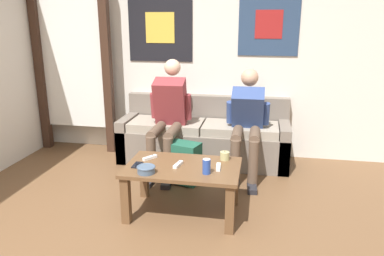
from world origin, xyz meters
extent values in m
cube|color=silver|center=(0.00, 2.74, 1.27)|extent=(10.00, 0.05, 2.55)
cube|color=black|center=(-0.30, 2.71, 1.54)|extent=(0.79, 0.01, 0.79)
cube|color=gold|center=(-0.30, 2.70, 1.54)|extent=(0.35, 0.01, 0.36)
cube|color=navy|center=(0.98, 2.71, 1.58)|extent=(0.68, 0.01, 0.70)
cube|color=maroon|center=(0.98, 2.70, 1.58)|extent=(0.31, 0.01, 0.32)
cube|color=#382319|center=(-1.83, 2.52, 1.02)|extent=(0.10, 0.10, 2.05)
cube|color=#382319|center=(-0.93, 2.52, 1.02)|extent=(0.10, 0.10, 2.05)
cube|color=silver|center=(-1.38, 2.54, 1.13)|extent=(0.82, 0.02, 1.64)
cube|color=#70665B|center=(0.29, 2.65, 0.37)|extent=(1.96, 0.13, 0.75)
cube|color=#70665B|center=(0.29, 2.33, 0.19)|extent=(1.96, 0.52, 0.39)
cube|color=#70665B|center=(-0.63, 2.33, 0.25)|extent=(0.12, 0.52, 0.51)
cube|color=#70665B|center=(1.21, 2.33, 0.25)|extent=(0.12, 0.52, 0.51)
cube|color=gray|center=(-0.14, 2.33, 0.44)|extent=(0.84, 0.48, 0.10)
cube|color=gray|center=(0.72, 2.33, 0.44)|extent=(0.84, 0.48, 0.10)
cube|color=brown|center=(0.31, 1.11, 0.42)|extent=(0.97, 0.61, 0.03)
cube|color=brown|center=(-0.12, 1.36, 0.20)|extent=(0.07, 0.07, 0.41)
cube|color=brown|center=(0.74, 1.36, 0.20)|extent=(0.07, 0.07, 0.41)
cube|color=brown|center=(-0.12, 0.86, 0.20)|extent=(0.07, 0.07, 0.41)
cube|color=brown|center=(0.74, 0.86, 0.20)|extent=(0.07, 0.07, 0.41)
cylinder|color=brown|center=(-0.15, 1.91, 0.49)|extent=(0.11, 0.42, 0.11)
cylinder|color=brown|center=(-0.15, 1.70, 0.26)|extent=(0.10, 0.10, 0.46)
cube|color=#232328|center=(-0.15, 1.63, 0.03)|extent=(0.11, 0.25, 0.05)
cylinder|color=brown|center=(0.03, 1.91, 0.49)|extent=(0.11, 0.42, 0.11)
cylinder|color=brown|center=(0.03, 1.70, 0.26)|extent=(0.10, 0.10, 0.46)
cube|color=#232328|center=(0.03, 1.63, 0.03)|extent=(0.11, 0.25, 0.05)
cube|color=maroon|center=(-0.06, 2.20, 0.74)|extent=(0.35, 0.38, 0.57)
sphere|color=beige|center=(-0.06, 2.32, 1.12)|extent=(0.18, 0.18, 0.18)
cylinder|color=maroon|center=(-0.26, 2.21, 0.69)|extent=(0.08, 0.12, 0.30)
cylinder|color=maroon|center=(0.13, 2.21, 0.69)|extent=(0.08, 0.12, 0.30)
cylinder|color=brown|center=(0.71, 1.94, 0.49)|extent=(0.11, 0.37, 0.11)
cylinder|color=brown|center=(0.71, 1.75, 0.26)|extent=(0.10, 0.10, 0.46)
cube|color=#232328|center=(0.71, 1.68, 0.03)|extent=(0.11, 0.25, 0.05)
cylinder|color=brown|center=(0.89, 1.94, 0.49)|extent=(0.11, 0.37, 0.11)
cylinder|color=brown|center=(0.89, 1.75, 0.26)|extent=(0.10, 0.10, 0.46)
cube|color=#232328|center=(0.89, 1.68, 0.03)|extent=(0.11, 0.25, 0.05)
cube|color=#33477F|center=(0.80, 2.23, 0.69)|extent=(0.34, 0.40, 0.50)
sphere|color=tan|center=(0.80, 2.39, 1.02)|extent=(0.19, 0.19, 0.19)
cylinder|color=#33477F|center=(0.60, 2.25, 0.65)|extent=(0.08, 0.13, 0.26)
cylinder|color=#33477F|center=(0.99, 2.25, 0.65)|extent=(0.08, 0.13, 0.26)
cube|color=#1E5642|center=(0.19, 1.74, 0.21)|extent=(0.36, 0.29, 0.43)
cube|color=#1E5642|center=(0.16, 1.65, 0.12)|extent=(0.23, 0.13, 0.19)
cylinder|color=#475B75|center=(0.05, 0.91, 0.47)|extent=(0.14, 0.14, 0.06)
torus|color=#475B75|center=(0.05, 0.91, 0.49)|extent=(0.15, 0.15, 0.02)
cylinder|color=tan|center=(0.64, 1.32, 0.48)|extent=(0.08, 0.08, 0.07)
cylinder|color=black|center=(0.64, 1.32, 0.52)|extent=(0.00, 0.00, 0.01)
cylinder|color=#28479E|center=(0.53, 0.99, 0.50)|extent=(0.07, 0.07, 0.12)
cylinder|color=silver|center=(0.53, 0.99, 0.56)|extent=(0.06, 0.06, 0.00)
cube|color=white|center=(-0.01, 1.22, 0.45)|extent=(0.11, 0.14, 0.02)
cylinder|color=#333842|center=(0.01, 1.25, 0.46)|extent=(0.01, 0.01, 0.00)
cube|color=white|center=(0.61, 1.11, 0.45)|extent=(0.05, 0.15, 0.02)
cylinder|color=#333842|center=(0.61, 1.14, 0.46)|extent=(0.01, 0.01, 0.00)
cube|color=white|center=(0.27, 1.11, 0.45)|extent=(0.06, 0.15, 0.02)
cylinder|color=#333842|center=(0.28, 1.14, 0.46)|extent=(0.01, 0.01, 0.00)
cube|color=black|center=(-0.07, 1.05, 0.44)|extent=(0.07, 0.14, 0.01)
cube|color=black|center=(-0.07, 1.05, 0.45)|extent=(0.06, 0.13, 0.00)
camera|label=1|loc=(0.93, -1.78, 1.63)|focal=35.00mm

